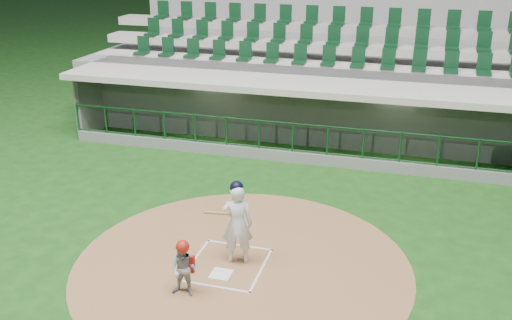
% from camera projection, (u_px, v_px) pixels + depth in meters
% --- Properties ---
extents(ground, '(120.00, 120.00, 0.00)m').
position_uv_depth(ground, '(232.00, 258.00, 12.42)').
color(ground, '#154012').
rests_on(ground, ground).
extents(dirt_circle, '(7.20, 7.20, 0.01)m').
position_uv_depth(dirt_circle, '(242.00, 265.00, 12.17)').
color(dirt_circle, brown).
rests_on(dirt_circle, ground).
extents(home_plate, '(0.43, 0.43, 0.02)m').
position_uv_depth(home_plate, '(221.00, 274.00, 11.79)').
color(home_plate, white).
rests_on(home_plate, dirt_circle).
extents(batter_box_chalk, '(1.55, 1.80, 0.01)m').
position_uv_depth(batter_box_chalk, '(227.00, 264.00, 12.15)').
color(batter_box_chalk, white).
rests_on(batter_box_chalk, ground).
extents(dugout_structure, '(16.40, 3.70, 3.00)m').
position_uv_depth(dugout_structure, '(306.00, 116.00, 19.06)').
color(dugout_structure, gray).
rests_on(dugout_structure, ground).
extents(seating_deck, '(17.00, 6.72, 5.15)m').
position_uv_depth(seating_deck, '(322.00, 81.00, 21.66)').
color(seating_deck, slate).
rests_on(seating_deck, ground).
extents(batter, '(0.91, 0.93, 1.88)m').
position_uv_depth(batter, '(237.00, 222.00, 11.94)').
color(batter, white).
rests_on(batter, dirt_circle).
extents(catcher, '(0.55, 0.43, 1.19)m').
position_uv_depth(catcher, '(184.00, 268.00, 10.94)').
color(catcher, '#96959B').
rests_on(catcher, dirt_circle).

